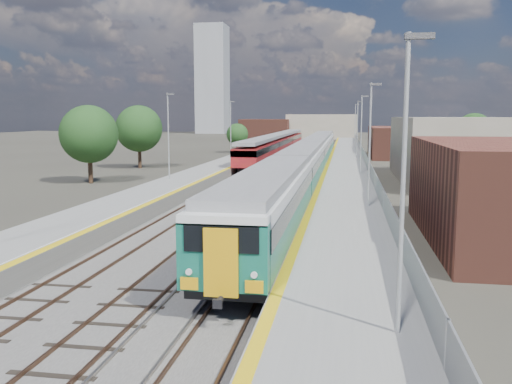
# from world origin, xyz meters

# --- Properties ---
(ground) EXTENTS (320.00, 320.00, 0.00)m
(ground) POSITION_xyz_m (0.00, 50.00, 0.00)
(ground) COLOR #47443A
(ground) RESTS_ON ground
(ballast_bed) EXTENTS (10.50, 155.00, 0.06)m
(ballast_bed) POSITION_xyz_m (-2.25, 52.50, 0.03)
(ballast_bed) COLOR #565451
(ballast_bed) RESTS_ON ground
(tracks) EXTENTS (8.96, 160.00, 0.17)m
(tracks) POSITION_xyz_m (-1.65, 54.18, 0.11)
(tracks) COLOR #4C3323
(tracks) RESTS_ON ground
(platform_right) EXTENTS (4.70, 155.00, 8.52)m
(platform_right) POSITION_xyz_m (5.28, 52.49, 0.54)
(platform_right) COLOR slate
(platform_right) RESTS_ON ground
(platform_left) EXTENTS (4.30, 155.00, 8.52)m
(platform_left) POSITION_xyz_m (-9.05, 52.49, 0.52)
(platform_left) COLOR slate
(platform_left) RESTS_ON ground
(buildings) EXTENTS (72.00, 185.50, 40.00)m
(buildings) POSITION_xyz_m (-18.12, 138.60, 10.70)
(buildings) COLOR brown
(buildings) RESTS_ON ground
(green_train) EXTENTS (2.95, 82.03, 3.24)m
(green_train) POSITION_xyz_m (1.50, 45.01, 2.29)
(green_train) COLOR black
(green_train) RESTS_ON ground
(red_train) EXTENTS (2.86, 58.01, 3.61)m
(red_train) POSITION_xyz_m (-5.50, 73.43, 2.13)
(red_train) COLOR black
(red_train) RESTS_ON ground
(tree_a) EXTENTS (5.60, 5.60, 7.60)m
(tree_a) POSITION_xyz_m (-19.45, 37.62, 4.78)
(tree_a) COLOR #382619
(tree_a) RESTS_ON ground
(tree_b) EXTENTS (5.81, 5.81, 7.88)m
(tree_b) POSITION_xyz_m (-20.44, 53.03, 4.96)
(tree_b) COLOR #382619
(tree_b) RESTS_ON ground
(tree_c) EXTENTS (3.87, 3.87, 5.24)m
(tree_c) POSITION_xyz_m (-14.00, 83.27, 3.29)
(tree_c) COLOR #382619
(tree_c) RESTS_ON ground
(tree_d) EXTENTS (5.13, 5.13, 6.95)m
(tree_d) POSITION_xyz_m (22.81, 68.59, 4.38)
(tree_d) COLOR #382619
(tree_d) RESTS_ON ground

